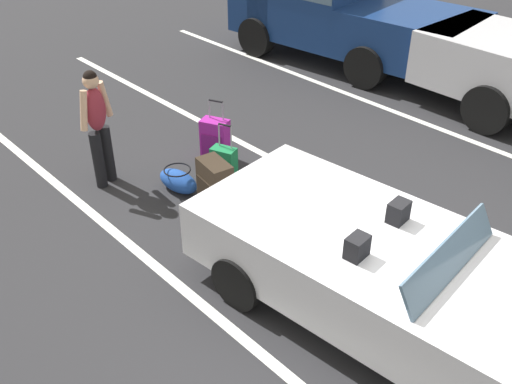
{
  "coord_description": "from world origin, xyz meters",
  "views": [
    {
      "loc": [
        2.24,
        -3.88,
        4.35
      ],
      "look_at": [
        -1.8,
        -0.12,
        0.75
      ],
      "focal_mm": 40.84,
      "sensor_mm": 36.0,
      "label": 1
    }
  ],
  "objects_px": {
    "suitcase_medium_bright": "(215,139)",
    "suitcase_small_carryon": "(224,164)",
    "duffel_bag": "(178,181)",
    "convertible_car": "(411,285)",
    "traveler_person": "(97,123)",
    "parked_pickup_truck_far": "(335,5)",
    "suitcase_large_black": "(215,188)"
  },
  "relations": [
    {
      "from": "convertible_car",
      "to": "suitcase_medium_bright",
      "type": "relative_size",
      "value": 4.71
    },
    {
      "from": "suitcase_medium_bright",
      "to": "suitcase_small_carryon",
      "type": "relative_size",
      "value": 1.08
    },
    {
      "from": "traveler_person",
      "to": "suitcase_medium_bright",
      "type": "bearing_deg",
      "value": 52.21
    },
    {
      "from": "convertible_car",
      "to": "suitcase_medium_bright",
      "type": "xyz_separation_m",
      "value": [
        -3.95,
        0.84,
        -0.28
      ]
    },
    {
      "from": "convertible_car",
      "to": "suitcase_small_carryon",
      "type": "distance_m",
      "value": 3.44
    },
    {
      "from": "suitcase_small_carryon",
      "to": "traveler_person",
      "type": "bearing_deg",
      "value": -61.16
    },
    {
      "from": "duffel_bag",
      "to": "convertible_car",
      "type": "bearing_deg",
      "value": 1.74
    },
    {
      "from": "convertible_car",
      "to": "parked_pickup_truck_far",
      "type": "distance_m",
      "value": 7.74
    },
    {
      "from": "suitcase_large_black",
      "to": "parked_pickup_truck_far",
      "type": "height_order",
      "value": "parked_pickup_truck_far"
    },
    {
      "from": "suitcase_medium_bright",
      "to": "traveler_person",
      "type": "bearing_deg",
      "value": -42.23
    },
    {
      "from": "suitcase_large_black",
      "to": "parked_pickup_truck_far",
      "type": "xyz_separation_m",
      "value": [
        -2.71,
        5.41,
        0.74
      ]
    },
    {
      "from": "suitcase_medium_bright",
      "to": "traveler_person",
      "type": "xyz_separation_m",
      "value": [
        -0.51,
        -1.56,
        0.62
      ]
    },
    {
      "from": "suitcase_large_black",
      "to": "parked_pickup_truck_far",
      "type": "bearing_deg",
      "value": -144.03
    },
    {
      "from": "duffel_bag",
      "to": "suitcase_large_black",
      "type": "bearing_deg",
      "value": 3.87
    },
    {
      "from": "suitcase_small_carryon",
      "to": "duffel_bag",
      "type": "relative_size",
      "value": 1.25
    },
    {
      "from": "convertible_car",
      "to": "suitcase_small_carryon",
      "type": "relative_size",
      "value": 5.07
    },
    {
      "from": "traveler_person",
      "to": "duffel_bag",
      "type": "bearing_deg",
      "value": 15.73
    },
    {
      "from": "duffel_bag",
      "to": "parked_pickup_truck_far",
      "type": "height_order",
      "value": "parked_pickup_truck_far"
    },
    {
      "from": "suitcase_small_carryon",
      "to": "suitcase_large_black",
      "type": "bearing_deg",
      "value": 21.08
    },
    {
      "from": "suitcase_small_carryon",
      "to": "traveler_person",
      "type": "xyz_separation_m",
      "value": [
        -1.07,
        -1.25,
        0.68
      ]
    },
    {
      "from": "duffel_bag",
      "to": "parked_pickup_truck_far",
      "type": "relative_size",
      "value": 0.13
    },
    {
      "from": "duffel_bag",
      "to": "suitcase_small_carryon",
      "type": "bearing_deg",
      "value": 71.55
    },
    {
      "from": "convertible_car",
      "to": "suitcase_large_black",
      "type": "relative_size",
      "value": 5.8
    },
    {
      "from": "traveler_person",
      "to": "suitcase_large_black",
      "type": "bearing_deg",
      "value": 2.75
    },
    {
      "from": "convertible_car",
      "to": "parked_pickup_truck_far",
      "type": "xyz_separation_m",
      "value": [
        -5.57,
        5.35,
        0.52
      ]
    },
    {
      "from": "convertible_car",
      "to": "duffel_bag",
      "type": "relative_size",
      "value": 6.33
    },
    {
      "from": "suitcase_large_black",
      "to": "duffel_bag",
      "type": "relative_size",
      "value": 1.09
    },
    {
      "from": "parked_pickup_truck_far",
      "to": "duffel_bag",
      "type": "bearing_deg",
      "value": 103.55
    },
    {
      "from": "suitcase_large_black",
      "to": "parked_pickup_truck_far",
      "type": "relative_size",
      "value": 0.14
    },
    {
      "from": "suitcase_medium_bright",
      "to": "suitcase_small_carryon",
      "type": "height_order",
      "value": "suitcase_medium_bright"
    },
    {
      "from": "parked_pickup_truck_far",
      "to": "suitcase_large_black",
      "type": "bearing_deg",
      "value": 110.29
    },
    {
      "from": "suitcase_medium_bright",
      "to": "suitcase_large_black",
      "type": "bearing_deg",
      "value": 26.13
    }
  ]
}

